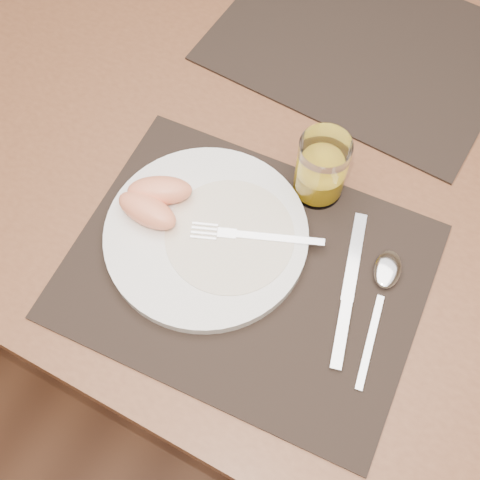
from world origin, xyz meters
The scene contains 11 objects.
ground centered at (0.00, 0.00, 0.00)m, with size 5.00×5.00×0.00m, color brown.
table centered at (0.00, 0.00, 0.67)m, with size 1.40×0.90×0.75m.
placemat_near centered at (0.00, -0.22, 0.75)m, with size 0.45×0.35×0.00m, color black.
placemat_far centered at (-0.02, 0.22, 0.75)m, with size 0.45×0.35×0.00m, color black.
plate centered at (-0.06, -0.20, 0.76)m, with size 0.27×0.27×0.02m, color white.
plate_dressing centered at (-0.03, -0.19, 0.77)m, with size 0.17×0.17×0.00m.
fork centered at (-0.02, -0.18, 0.77)m, with size 0.17×0.08×0.00m.
knife centered at (0.14, -0.20, 0.76)m, with size 0.07×0.22×0.01m.
spoon centered at (0.17, -0.15, 0.76)m, with size 0.05×0.19×0.01m.
juice_glass centered at (0.03, -0.06, 0.80)m, with size 0.07×0.07×0.10m.
grapefruit_wedges centered at (-0.14, -0.20, 0.79)m, with size 0.10×0.09×0.03m.
Camera 1 is at (0.15, -0.51, 1.47)m, focal length 45.00 mm.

